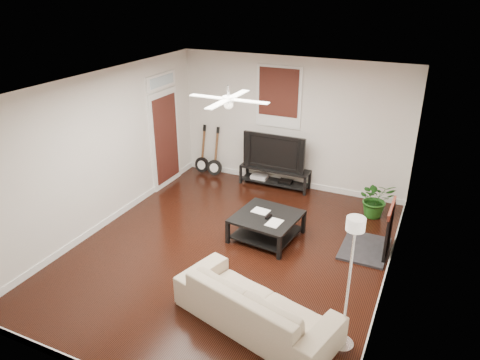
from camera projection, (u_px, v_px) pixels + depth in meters
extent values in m
cube|color=black|center=(230.00, 251.00, 7.58)|extent=(5.00, 6.00, 0.01)
cube|color=white|center=(228.00, 85.00, 6.44)|extent=(5.00, 6.00, 0.01)
cube|color=silver|center=(291.00, 124.00, 9.50)|extent=(5.00, 0.01, 2.80)
cube|color=silver|center=(99.00, 282.00, 4.53)|extent=(5.00, 0.01, 2.80)
cube|color=silver|center=(103.00, 151.00, 7.97)|extent=(0.01, 6.00, 2.80)
cube|color=silver|center=(396.00, 206.00, 6.06)|extent=(0.01, 6.00, 2.80)
cube|color=#974330|center=(404.00, 178.00, 6.89)|extent=(0.02, 2.20, 2.80)
cube|color=black|center=(377.00, 228.00, 7.38)|extent=(0.80, 1.10, 0.92)
cube|color=#3F1811|center=(279.00, 97.00, 9.37)|extent=(1.00, 0.06, 1.30)
cube|color=white|center=(165.00, 130.00, 9.59)|extent=(0.08, 1.00, 2.50)
cube|color=black|center=(275.00, 177.00, 9.90)|extent=(1.54, 0.41, 0.43)
imported|color=black|center=(276.00, 151.00, 9.67)|extent=(1.38, 0.18, 0.79)
cube|color=black|center=(266.00, 227.00, 7.89)|extent=(1.16, 1.16, 0.44)
imported|color=tan|center=(256.00, 304.00, 5.86)|extent=(2.38, 1.43, 0.65)
imported|color=#1E5819|center=(376.00, 199.00, 8.56)|extent=(0.84, 0.79, 0.73)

